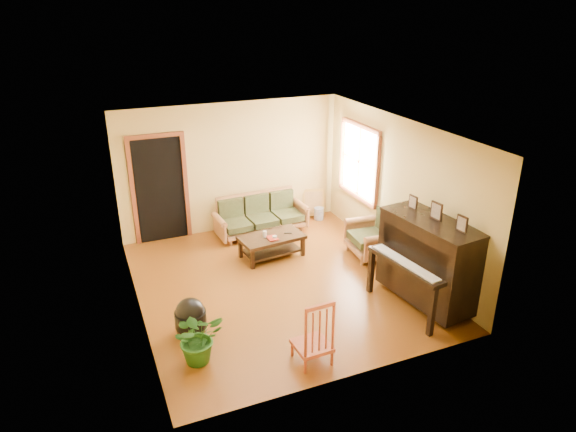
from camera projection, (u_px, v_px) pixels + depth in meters
name	position (u px, v px, depth m)	size (l,w,h in m)	color
floor	(279.00, 283.00, 8.60)	(5.00, 5.00, 0.00)	#5B2D0C
doorway	(160.00, 190.00, 9.80)	(1.08, 0.16, 2.05)	black
window	(359.00, 162.00, 9.91)	(0.12, 1.36, 1.46)	white
sofa	(262.00, 215.00, 10.30)	(1.85, 0.78, 0.79)	#9E6339
coffee_table	(272.00, 246.00, 9.42)	(1.15, 0.63, 0.42)	black
armchair	(371.00, 233.00, 9.37)	(0.86, 0.90, 0.90)	#9E6339
piano	(428.00, 263.00, 7.77)	(0.94, 1.59, 1.40)	black
footstool	(191.00, 321.00, 7.20)	(0.44, 0.44, 0.42)	black
red_chair	(312.00, 330.00, 6.56)	(0.45, 0.49, 0.96)	#92361A
leaning_frame	(314.00, 202.00, 11.17)	(0.48, 0.11, 0.64)	gold
ceramic_crock	(319.00, 214.00, 11.07)	(0.21, 0.21, 0.26)	#34549C
potted_plant	(198.00, 337.00, 6.61)	(0.65, 0.56, 0.72)	#1F5418
book	(268.00, 239.00, 9.18)	(0.18, 0.24, 0.02)	maroon
candle	(265.00, 234.00, 9.27)	(0.07, 0.07, 0.12)	silver
glass_jar	(275.00, 237.00, 9.21)	(0.08, 0.08, 0.05)	silver
remote	(288.00, 233.00, 9.43)	(0.14, 0.04, 0.01)	black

